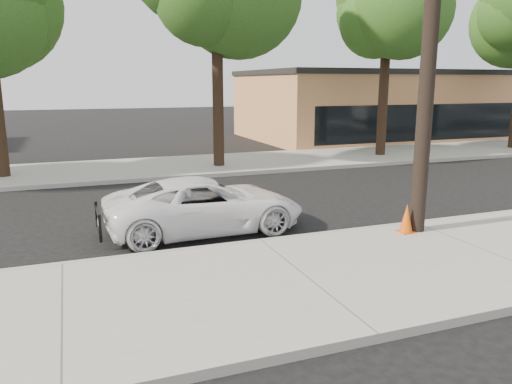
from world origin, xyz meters
The scene contains 9 objects.
ground centered at (0.00, 0.00, 0.00)m, with size 120.00×120.00×0.00m, color black.
near_sidewalk centered at (0.00, -4.30, 0.07)m, with size 90.00×4.40×0.15m, color gray.
far_sidewalk centered at (0.00, 8.50, 0.07)m, with size 90.00×5.00×0.15m, color gray.
curb_near centered at (0.00, -2.10, 0.07)m, with size 90.00×0.12×0.16m, color #9E9B93.
building_main centered at (16.00, 16.00, 2.00)m, with size 18.00×10.00×4.00m, color tan.
utility_pole centered at (3.60, -2.70, 4.70)m, with size 1.40×0.34×9.00m.
tree_d centered at (10.20, 7.95, 6.37)m, with size 4.50×4.35×8.75m.
police_cruiser centered at (-0.81, -0.60, 0.65)m, with size 2.15×4.65×1.29m, color white.
traffic_cone centered at (3.28, -2.73, 0.47)m, with size 0.35×0.35×0.66m.
Camera 1 is at (-3.71, -11.67, 3.46)m, focal length 35.00 mm.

